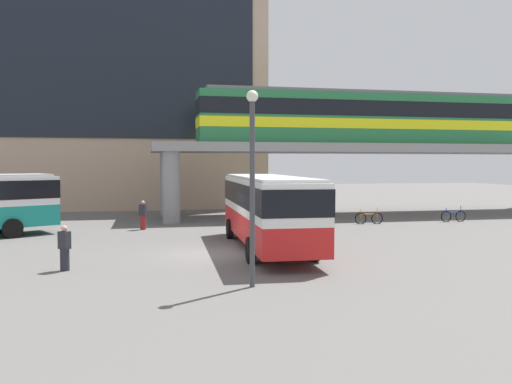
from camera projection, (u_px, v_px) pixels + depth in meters
The scene contains 11 objects.
ground_plane at pixel (192, 226), 31.70m from camera, with size 120.00×120.00×0.00m, color #605E5B.
station_building at pixel (104, 84), 45.71m from camera, with size 27.14×10.33×21.36m.
elevated_platform at pixel (371, 154), 38.62m from camera, with size 31.85×6.83×5.15m.
train at pixel (367, 118), 38.40m from camera, with size 24.88×2.96×3.84m.
bus_main at pixel (268, 204), 23.01m from camera, with size 3.07×11.13×3.22m.
bicycle_blue at pixel (453, 216), 34.02m from camera, with size 1.79×0.08×1.04m.
bicycle_orange at pixel (369, 218), 32.77m from camera, with size 1.78×0.29×1.04m.
bicycle_brown at pixel (283, 220), 31.61m from camera, with size 1.74×0.54×1.04m.
pedestrian_by_bike_rack at pixel (143, 216), 29.92m from camera, with size 0.48×0.43×1.66m.
pedestrian_at_kerb at pixel (65, 250), 18.46m from camera, with size 0.47×0.46×1.60m.
lamp_post at pixel (252, 171), 15.88m from camera, with size 0.36×0.36×5.98m.
Camera 1 is at (-2.72, -21.66, 3.78)m, focal length 36.82 mm.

